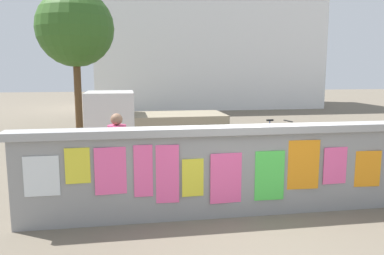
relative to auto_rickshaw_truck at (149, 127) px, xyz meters
The scene contains 8 objects.
ground 4.20m from the auto_rickshaw_truck, 72.14° to the left, with size 60.00×60.00×0.00m, color #6B6051.
poster_wall 4.29m from the auto_rickshaw_truck, 73.02° to the right, with size 7.29×0.42×1.50m.
auto_rickshaw_truck is the anchor object (origin of this frame).
motorcycle 3.45m from the auto_rickshaw_truck, 22.16° to the right, with size 1.89×0.58×0.87m.
bicycle_near 3.85m from the auto_rickshaw_truck, ahead, with size 1.69×0.45×0.95m.
person_walking 3.06m from the auto_rickshaw_truck, 103.99° to the right, with size 0.48×0.48×1.62m.
tree_roadside 7.13m from the auto_rickshaw_truck, 113.23° to the left, with size 3.04×3.04×5.56m.
building_background 16.42m from the auto_rickshaw_truck, 73.44° to the left, with size 14.29×7.13×8.34m.
Camera 1 is at (-1.76, -5.89, 2.40)m, focal length 35.45 mm.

